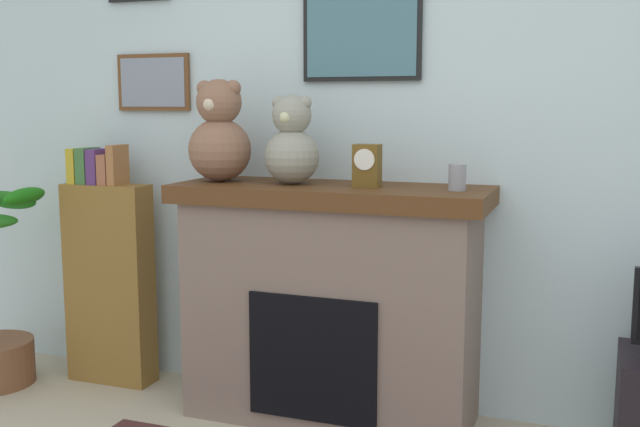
# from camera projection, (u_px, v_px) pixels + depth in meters

# --- Properties ---
(back_wall) EXTENTS (5.20, 0.15, 2.60)m
(back_wall) POSITION_uv_depth(u_px,v_px,m) (417.00, 128.00, 3.40)
(back_wall) COLOR silver
(back_wall) RESTS_ON ground_plane
(fireplace) EXTENTS (1.39, 0.54, 1.06)m
(fireplace) POSITION_uv_depth(u_px,v_px,m) (331.00, 302.00, 3.34)
(fireplace) COLOR #7E685C
(fireplace) RESTS_ON ground_plane
(bookshelf) EXTENTS (0.45, 0.16, 1.22)m
(bookshelf) POSITION_uv_depth(u_px,v_px,m) (109.00, 275.00, 3.79)
(bookshelf) COLOR olive
(bookshelf) RESTS_ON ground_plane
(candle_jar) EXTENTS (0.07, 0.07, 0.11)m
(candle_jar) POSITION_uv_depth(u_px,v_px,m) (457.00, 177.00, 3.05)
(candle_jar) COLOR gray
(candle_jar) RESTS_ON fireplace
(mantel_clock) EXTENTS (0.11, 0.08, 0.18)m
(mantel_clock) POSITION_uv_depth(u_px,v_px,m) (367.00, 166.00, 3.17)
(mantel_clock) COLOR brown
(mantel_clock) RESTS_ON fireplace
(teddy_bear_tan) EXTENTS (0.29, 0.29, 0.46)m
(teddy_bear_tan) POSITION_uv_depth(u_px,v_px,m) (220.00, 136.00, 3.40)
(teddy_bear_tan) COLOR #895E47
(teddy_bear_tan) RESTS_ON fireplace
(teddy_bear_grey) EXTENTS (0.24, 0.24, 0.39)m
(teddy_bear_grey) POSITION_uv_depth(u_px,v_px,m) (292.00, 144.00, 3.28)
(teddy_bear_grey) COLOR gray
(teddy_bear_grey) RESTS_ON fireplace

